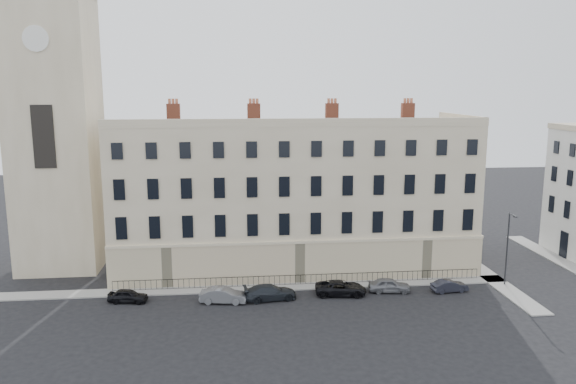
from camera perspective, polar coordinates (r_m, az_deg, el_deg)
name	(u,v)px	position (r m, az deg, el deg)	size (l,w,h in m)	color
ground	(376,304)	(50.44, 8.98, -11.19)	(160.00, 160.00, 0.00)	black
terrace	(293,195)	(58.60, 0.54, -0.33)	(36.22, 12.22, 17.00)	#BFAF8E
church_tower	(53,87)	(61.75, -22.78, 9.84)	(8.00, 8.13, 44.00)	#BFAF8E
pavement_terrace	(259,288)	(53.57, -2.97, -9.67)	(48.00, 2.00, 0.12)	gray
pavement_east_return	(479,269)	(61.82, 18.88, -7.45)	(2.00, 24.00, 0.12)	gray
pavement_adjacent	(560,261)	(68.17, 25.87, -6.29)	(2.00, 20.00, 0.12)	gray
railings	(301,280)	(54.11, 1.28, -8.90)	(35.00, 0.04, 0.96)	black
car_a	(128,296)	(52.00, -15.95, -10.10)	(1.39, 3.46, 1.18)	black
car_b	(223,295)	(50.26, -6.59, -10.38)	(1.43, 4.10, 1.35)	slate
car_c	(270,292)	(50.62, -1.85, -10.14)	(1.91, 4.70, 1.37)	#1F242A
car_d	(341,288)	(51.92, 5.38, -9.69)	(2.15, 4.67, 1.30)	black
car_e	(389,285)	(53.21, 10.25, -9.29)	(1.55, 3.85, 1.31)	slate
car_f	(449,286)	(54.56, 16.07, -9.15)	(1.18, 3.39, 1.12)	#22242E
streetlamp	(508,245)	(56.84, 21.43, -5.08)	(0.27, 1.55, 7.15)	#2C2D31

